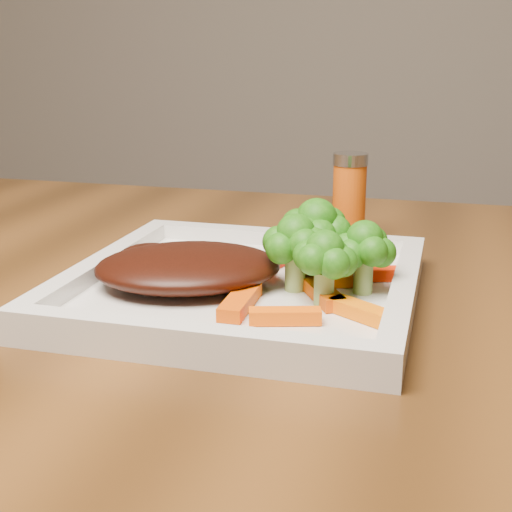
# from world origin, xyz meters

# --- Properties ---
(plate) EXTENTS (0.27, 0.27, 0.01)m
(plate) POSITION_xyz_m (0.08, 0.07, 0.76)
(plate) COLOR white
(plate) RESTS_ON dining_table
(steak) EXTENTS (0.18, 0.16, 0.03)m
(steak) POSITION_xyz_m (0.04, 0.06, 0.78)
(steak) COLOR #340F07
(steak) RESTS_ON plate
(broccoli_0) EXTENTS (0.07, 0.07, 0.07)m
(broccoli_0) POSITION_xyz_m (0.13, 0.10, 0.80)
(broccoli_0) COLOR #135C0F
(broccoli_0) RESTS_ON plate
(broccoli_1) EXTENTS (0.06, 0.06, 0.06)m
(broccoli_1) POSITION_xyz_m (0.17, 0.08, 0.79)
(broccoli_1) COLOR #157713
(broccoli_1) RESTS_ON plate
(broccoli_2) EXTENTS (0.06, 0.06, 0.06)m
(broccoli_2) POSITION_xyz_m (0.15, 0.04, 0.79)
(broccoli_2) COLOR #3C7914
(broccoli_2) RESTS_ON plate
(broccoli_3) EXTENTS (0.07, 0.07, 0.06)m
(broccoli_3) POSITION_xyz_m (0.12, 0.07, 0.79)
(broccoli_3) COLOR #197012
(broccoli_3) RESTS_ON plate
(carrot_0) EXTENTS (0.05, 0.03, 0.01)m
(carrot_0) POSITION_xyz_m (0.13, -0.00, 0.77)
(carrot_0) COLOR #FF5C04
(carrot_0) RESTS_ON plate
(carrot_1) EXTENTS (0.06, 0.04, 0.01)m
(carrot_1) POSITION_xyz_m (0.18, 0.02, 0.77)
(carrot_1) COLOR orange
(carrot_1) RESTS_ON plate
(carrot_2) EXTENTS (0.02, 0.06, 0.01)m
(carrot_2) POSITION_xyz_m (0.09, 0.02, 0.77)
(carrot_2) COLOR #DF4A03
(carrot_2) RESTS_ON plate
(carrot_3) EXTENTS (0.05, 0.03, 0.01)m
(carrot_3) POSITION_xyz_m (0.18, 0.11, 0.77)
(carrot_3) COLOR #F62804
(carrot_3) RESTS_ON plate
(carrot_4) EXTENTS (0.03, 0.05, 0.01)m
(carrot_4) POSITION_xyz_m (0.10, 0.14, 0.77)
(carrot_4) COLOR red
(carrot_4) RESTS_ON plate
(carrot_5) EXTENTS (0.04, 0.06, 0.01)m
(carrot_5) POSITION_xyz_m (0.15, 0.05, 0.77)
(carrot_5) COLOR #D54D03
(carrot_5) RESTS_ON plate
(carrot_6) EXTENTS (0.06, 0.03, 0.01)m
(carrot_6) POSITION_xyz_m (0.14, 0.08, 0.77)
(carrot_6) COLOR #E56003
(carrot_6) RESTS_ON plate
(spice_shaker) EXTENTS (0.04, 0.04, 0.09)m
(spice_shaker) POSITION_xyz_m (0.13, 0.27, 0.80)
(spice_shaker) COLOR #CA4F0B
(spice_shaker) RESTS_ON dining_table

